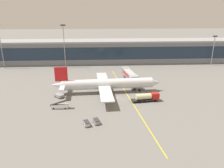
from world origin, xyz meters
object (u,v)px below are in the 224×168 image
(baggage_cart_0, at_px, (87,123))
(baggage_cart_1, at_px, (96,121))
(main_airliner, at_px, (107,84))
(fuel_tanker, at_px, (147,97))
(pushback_tug, at_px, (59,95))
(belt_loader, at_px, (60,106))

(baggage_cart_0, height_order, baggage_cart_1, same)
(main_airliner, bearing_deg, fuel_tanker, -34.50)
(fuel_tanker, relative_size, baggage_cart_1, 3.65)
(pushback_tug, bearing_deg, belt_loader, -79.03)
(main_airliner, height_order, belt_loader, main_airliner)
(belt_loader, xyz_separation_m, baggage_cart_0, (10.25, -13.06, -0.21))
(pushback_tug, bearing_deg, baggage_cart_0, -62.53)
(belt_loader, height_order, baggage_cart_1, belt_loader)
(baggage_cart_0, bearing_deg, pushback_tug, 117.47)
(fuel_tanker, bearing_deg, belt_loader, -172.17)
(belt_loader, bearing_deg, baggage_cart_1, -42.03)
(main_airliner, height_order, baggage_cart_1, main_airliner)
(fuel_tanker, distance_m, pushback_tug, 35.28)
(fuel_tanker, bearing_deg, main_airliner, 145.50)
(belt_loader, bearing_deg, pushback_tug, 100.97)
(main_airliner, relative_size, belt_loader, 6.71)
(pushback_tug, xyz_separation_m, baggage_cart_0, (12.31, -23.69, -0.07))
(fuel_tanker, xyz_separation_m, pushback_tug, (-34.73, 6.13, -0.90))
(pushback_tug, relative_size, belt_loader, 0.62)
(baggage_cart_1, bearing_deg, fuel_tanker, 40.26)
(baggage_cart_0, distance_m, baggage_cart_1, 3.20)
(main_airliner, bearing_deg, baggage_cart_1, -98.94)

